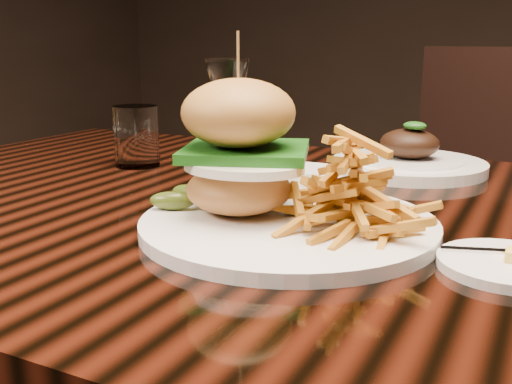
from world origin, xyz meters
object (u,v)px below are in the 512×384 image
at_px(wine_glass, 228,92).
at_px(chair_far, 467,209).
at_px(burger_plate, 287,178).
at_px(dining_table, 334,267).
at_px(far_dish, 408,161).

xyz_separation_m(wine_glass, chair_far, (0.26, 0.80, -0.35)).
bearing_deg(burger_plate, wine_glass, 126.52).
bearing_deg(burger_plate, chair_far, 77.80).
bearing_deg(chair_far, burger_plate, -70.90).
relative_size(dining_table, far_dish, 6.21).
xyz_separation_m(burger_plate, chair_far, (0.08, 0.99, -0.27)).
relative_size(dining_table, wine_glass, 8.48).
distance_m(burger_plate, chair_far, 1.03).
bearing_deg(wine_glass, dining_table, -22.35).
bearing_deg(dining_table, chair_far, 86.43).
bearing_deg(wine_glass, burger_plate, -45.84).
height_order(wine_glass, far_dish, wine_glass).
height_order(dining_table, burger_plate, burger_plate).
height_order(burger_plate, wine_glass, burger_plate).
xyz_separation_m(dining_table, burger_plate, (-0.02, -0.10, 0.14)).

